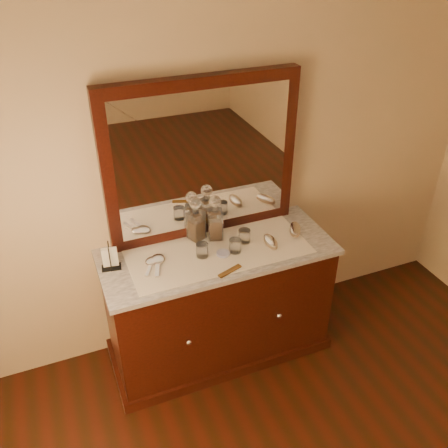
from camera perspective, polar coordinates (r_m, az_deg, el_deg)
The scene contains 18 objects.
dresser_cabinet at distance 3.23m, azimuth -0.67°, elevation -9.44°, with size 1.40×0.55×0.82m, color black.
dresser_plinth at distance 3.49m, azimuth -0.63°, elevation -13.94°, with size 1.46×0.59×0.08m, color black.
knob_left at distance 2.94m, azimuth -4.19°, elevation -13.75°, with size 0.04×0.04×0.04m, color silver.
knob_right at distance 3.11m, azimuth 6.52°, elevation -10.70°, with size 0.04×0.04×0.04m, color silver.
marble_top at distance 2.97m, azimuth -0.73°, elevation -3.34°, with size 1.44×0.59×0.03m, color white.
mirror_frame at distance 2.90m, azimuth -2.58°, elevation 7.59°, with size 1.20×0.08×1.00m, color black.
mirror_glass at distance 2.87m, azimuth -2.34°, elevation 7.33°, with size 1.06×0.01×0.86m, color white.
lace_runner at distance 2.94m, azimuth -0.59°, elevation -3.29°, with size 1.10×0.45×0.00m, color white.
pin_dish at distance 2.91m, azimuth -0.11°, elevation -3.50°, with size 0.08×0.08×0.01m, color white.
comb at distance 2.78m, azimuth 0.70°, elevation -5.56°, with size 0.16×0.03×0.01m, color brown.
napkin_rack at distance 2.85m, azimuth -13.30°, elevation -4.00°, with size 0.12×0.08×0.17m.
decanter_left at distance 3.00m, azimuth -3.31°, elevation 0.11°, with size 0.12×0.12×0.29m.
decanter_right at distance 3.00m, azimuth -1.05°, elevation 0.25°, with size 0.11×0.11×0.30m.
brush_near at distance 3.00m, azimuth 5.53°, elevation -2.10°, with size 0.08×0.16×0.04m.
brush_far at distance 3.13m, azimuth 8.39°, elevation -0.65°, with size 0.13×0.17×0.04m.
hand_mirror_outer at distance 2.87m, azimuth -8.61°, elevation -4.55°, with size 0.13×0.19×0.02m.
hand_mirror_inner at distance 2.87m, azimuth -7.82°, elevation -4.35°, with size 0.12×0.22×0.02m.
tumblers at distance 2.93m, azimuth 0.42°, elevation -2.34°, with size 0.37×0.15×0.08m.
Camera 1 is at (-0.86, -0.28, 2.58)m, focal length 38.71 mm.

